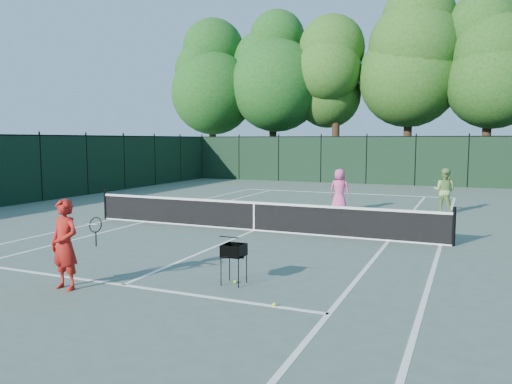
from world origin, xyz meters
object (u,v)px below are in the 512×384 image
at_px(loose_ball_midcourt, 235,282).
at_px(loose_ball_near_cart, 274,305).
at_px(coach, 65,244).
at_px(ball_hopper, 234,251).
at_px(player_pink, 340,190).
at_px(player_green, 444,191).

bearing_deg(loose_ball_midcourt, loose_ball_near_cart, -38.96).
relative_size(coach, ball_hopper, 2.17).
distance_m(coach, player_pink, 12.47).
bearing_deg(coach, player_green, 70.71).
bearing_deg(loose_ball_near_cart, loose_ball_midcourt, 141.04).
distance_m(player_green, loose_ball_midcourt, 12.27).
height_order(coach, player_pink, coach).
height_order(player_green, loose_ball_near_cart, player_green).
distance_m(player_pink, ball_hopper, 10.73).
bearing_deg(coach, player_pink, 84.74).
bearing_deg(player_green, loose_ball_midcourt, 87.96).
height_order(player_green, ball_hopper, player_green).
xyz_separation_m(player_green, loose_ball_midcourt, (-3.29, -11.80, -0.83)).
height_order(coach, ball_hopper, coach).
relative_size(player_pink, loose_ball_midcourt, 24.80).
distance_m(player_green, loose_ball_near_cart, 12.97).
relative_size(coach, player_pink, 1.02).
relative_size(loose_ball_near_cart, loose_ball_midcourt, 1.00).
height_order(player_pink, ball_hopper, player_pink).
xyz_separation_m(coach, loose_ball_near_cart, (4.00, 0.62, -0.83)).
distance_m(coach, loose_ball_near_cart, 4.13).
bearing_deg(loose_ball_near_cart, player_pink, 98.57).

